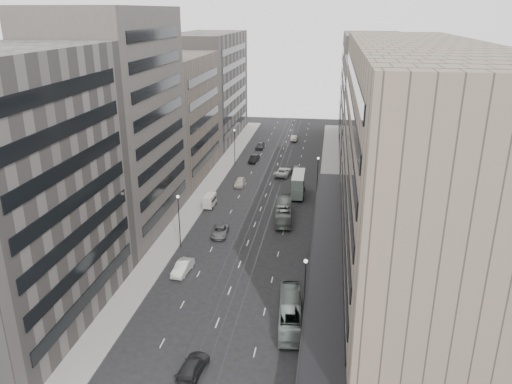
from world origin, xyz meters
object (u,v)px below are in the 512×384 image
Objects in this scene: bus_near at (290,312)px; double_decker at (298,184)px; bus_far at (283,211)px; sedan_2 at (220,231)px; panel_van at (210,200)px; pedestrian at (318,344)px; sedan_1 at (183,268)px.

bus_near is 41.80m from double_decker.
sedan_2 is (-9.24, -7.87, -0.77)m from bus_far.
double_decker is 17.46m from panel_van.
sedan_2 is 3.08× the size of pedestrian.
pedestrian is (16.26, -26.43, 0.27)m from sedan_2.
double_decker is 22.75m from sedan_2.
double_decker is (1.60, 12.07, 0.87)m from bus_far.
sedan_2 is at bearing 35.84° from bus_far.
bus_near is 29.90m from bus_far.
bus_near is at bearing 92.51° from bus_far.
panel_van is 2.25× the size of pedestrian.
bus_far is 23.38m from sedan_1.
bus_far is at bearing -87.12° from bus_near.
sedan_1 is 2.93× the size of pedestrian.
bus_near is 1.29× the size of double_decker.
sedan_1 is at bearing -113.06° from double_decker.
bus_near reaches higher than sedan_1.
bus_near is at bearing -87.94° from double_decker.
pedestrian is at bearing 121.57° from bus_near.
bus_near is at bearing -26.10° from sedan_1.
sedan_1 is 0.95× the size of sedan_2.
sedan_1 is at bearing -82.97° from panel_van.
panel_van is 43.27m from pedestrian.
panel_van reaches higher than pedestrian.
bus_near is at bearing -78.28° from pedestrian.
sedan_2 is (-10.84, -19.94, -1.64)m from double_decker.
bus_far is 2.08× the size of sedan_2.
panel_van is 12.40m from sedan_2.
bus_near is 17.99m from sedan_1.
panel_van is at bearing 106.63° from sedan_2.
bus_near is 2.77× the size of panel_van.
sedan_1 is (-13.24, -32.33, -1.55)m from double_decker.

